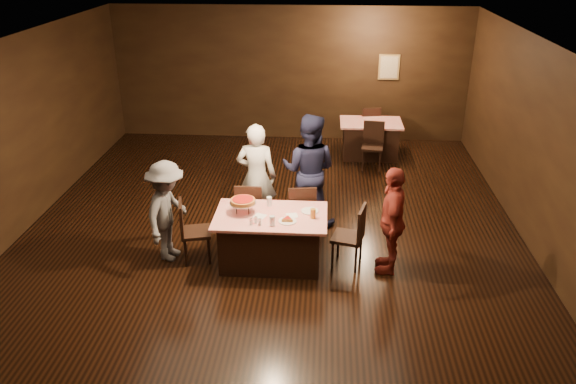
% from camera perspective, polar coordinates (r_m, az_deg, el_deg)
% --- Properties ---
extents(room, '(10.00, 10.04, 3.02)m').
position_cam_1_polar(room, '(7.99, -2.10, 8.30)').
color(room, black).
rests_on(room, ground).
extents(main_table, '(1.60, 1.00, 0.77)m').
position_cam_1_polar(main_table, '(8.15, -1.73, -4.77)').
color(main_table, red).
rests_on(main_table, ground).
extents(back_table, '(1.30, 0.90, 0.77)m').
position_cam_1_polar(back_table, '(12.22, 8.33, 5.34)').
color(back_table, '#B8130C').
rests_on(back_table, ground).
extents(chair_far_left, '(0.42, 0.42, 0.95)m').
position_cam_1_polar(chair_far_left, '(8.81, -3.86, -1.75)').
color(chair_far_left, black).
rests_on(chair_far_left, ground).
extents(chair_far_right, '(0.48, 0.48, 0.95)m').
position_cam_1_polar(chair_far_right, '(8.74, 1.35, -1.92)').
color(chair_far_right, black).
rests_on(chair_far_right, ground).
extents(chair_end_left, '(0.51, 0.51, 0.95)m').
position_cam_1_polar(chair_end_left, '(8.28, -9.35, -3.91)').
color(chair_end_left, black).
rests_on(chair_end_left, ground).
extents(chair_end_right, '(0.51, 0.51, 0.95)m').
position_cam_1_polar(chair_end_right, '(8.08, 6.07, -4.45)').
color(chair_end_right, black).
rests_on(chair_end_right, ground).
extents(chair_back_near, '(0.47, 0.47, 0.95)m').
position_cam_1_polar(chair_back_near, '(11.53, 8.57, 4.61)').
color(chair_back_near, black).
rests_on(chair_back_near, ground).
extents(chair_back_far, '(0.49, 0.49, 0.95)m').
position_cam_1_polar(chair_back_far, '(12.76, 8.18, 6.62)').
color(chair_back_far, black).
rests_on(chair_back_far, ground).
extents(diner_white_jacket, '(0.65, 0.44, 1.75)m').
position_cam_1_polar(diner_white_jacket, '(8.98, -3.22, 1.60)').
color(diner_white_jacket, silver).
rests_on(diner_white_jacket, ground).
extents(diner_navy_hoodie, '(1.04, 0.89, 1.88)m').
position_cam_1_polar(diner_navy_hoodie, '(9.04, 2.14, 2.22)').
color(diner_navy_hoodie, '#171934').
rests_on(diner_navy_hoodie, ground).
extents(diner_grey_knit, '(0.73, 1.07, 1.53)m').
position_cam_1_polar(diner_grey_knit, '(8.27, -12.15, -1.92)').
color(diner_grey_knit, '#5C5B60').
rests_on(diner_grey_knit, ground).
extents(diner_red_shirt, '(0.48, 0.96, 1.58)m').
position_cam_1_polar(diner_red_shirt, '(7.91, 10.51, -2.84)').
color(diner_red_shirt, maroon).
rests_on(diner_red_shirt, ground).
extents(pizza_stand, '(0.38, 0.38, 0.22)m').
position_cam_1_polar(pizza_stand, '(7.98, -4.61, -0.94)').
color(pizza_stand, black).
rests_on(pizza_stand, main_table).
extents(plate_with_slice, '(0.25, 0.25, 0.06)m').
position_cam_1_polar(plate_with_slice, '(7.78, -0.06, -2.86)').
color(plate_with_slice, white).
rests_on(plate_with_slice, main_table).
extents(plate_empty, '(0.25, 0.25, 0.01)m').
position_cam_1_polar(plate_empty, '(8.07, 2.23, -1.95)').
color(plate_empty, white).
rests_on(plate_empty, main_table).
extents(glass_front_left, '(0.08, 0.08, 0.14)m').
position_cam_1_polar(glass_front_left, '(7.67, -1.61, -2.93)').
color(glass_front_left, silver).
rests_on(glass_front_left, main_table).
extents(glass_amber, '(0.08, 0.08, 0.14)m').
position_cam_1_polar(glass_amber, '(7.86, 2.56, -2.21)').
color(glass_amber, '#BF7F26').
rests_on(glass_amber, main_table).
extents(glass_back, '(0.08, 0.08, 0.14)m').
position_cam_1_polar(glass_back, '(8.21, -1.92, -0.96)').
color(glass_back, silver).
rests_on(glass_back, main_table).
extents(condiments, '(0.17, 0.10, 0.09)m').
position_cam_1_polar(condiments, '(7.71, -3.30, -2.95)').
color(condiments, silver).
rests_on(condiments, main_table).
extents(napkin_center, '(0.19, 0.19, 0.01)m').
position_cam_1_polar(napkin_center, '(7.94, 0.39, -2.41)').
color(napkin_center, white).
rests_on(napkin_center, main_table).
extents(napkin_left, '(0.21, 0.21, 0.01)m').
position_cam_1_polar(napkin_left, '(7.94, -2.88, -2.47)').
color(napkin_left, white).
rests_on(napkin_left, main_table).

